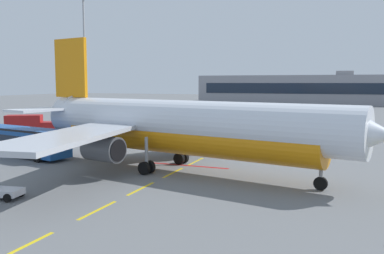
{
  "coord_description": "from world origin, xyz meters",
  "views": [
    {
      "loc": [
        32.31,
        -13.43,
        7.74
      ],
      "look_at": [
        19.85,
        18.39,
        4.06
      ],
      "focal_mm": 38.95,
      "sensor_mm": 36.0,
      "label": 1
    }
  ],
  "objects_px": {
    "catering_truck": "(30,126)",
    "apron_light_mast_near": "(84,44)",
    "apron_shuttle_bus": "(23,140)",
    "airliner_foreground": "(178,126)"
  },
  "relations": [
    {
      "from": "catering_truck",
      "to": "apron_light_mast_near",
      "type": "height_order",
      "value": "apron_light_mast_near"
    },
    {
      "from": "apron_shuttle_bus",
      "to": "apron_light_mast_near",
      "type": "xyz_separation_m",
      "value": [
        -13.87,
        30.46,
        12.94
      ]
    },
    {
      "from": "apron_shuttle_bus",
      "to": "catering_truck",
      "type": "xyz_separation_m",
      "value": [
        -10.55,
        12.47,
        -0.1
      ]
    },
    {
      "from": "catering_truck",
      "to": "apron_shuttle_bus",
      "type": "bearing_deg",
      "value": -49.78
    },
    {
      "from": "apron_shuttle_bus",
      "to": "catering_truck",
      "type": "distance_m",
      "value": 16.33
    },
    {
      "from": "catering_truck",
      "to": "airliner_foreground",
      "type": "bearing_deg",
      "value": -24.61
    },
    {
      "from": "catering_truck",
      "to": "apron_light_mast_near",
      "type": "bearing_deg",
      "value": 100.46
    },
    {
      "from": "apron_shuttle_bus",
      "to": "catering_truck",
      "type": "relative_size",
      "value": 1.7
    },
    {
      "from": "airliner_foreground",
      "to": "apron_light_mast_near",
      "type": "relative_size",
      "value": 1.48
    },
    {
      "from": "apron_shuttle_bus",
      "to": "catering_truck",
      "type": "bearing_deg",
      "value": 130.22
    }
  ]
}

